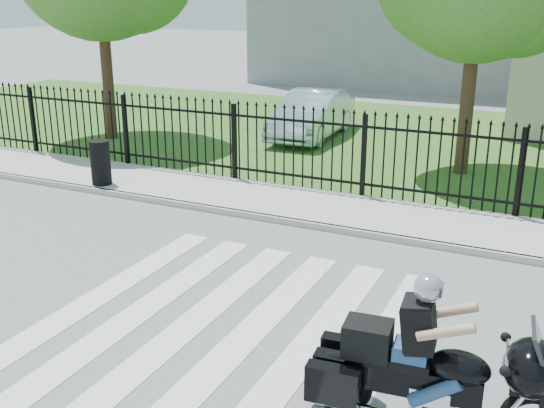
% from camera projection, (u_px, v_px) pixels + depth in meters
% --- Properties ---
extents(ground, '(120.00, 120.00, 0.00)m').
position_uv_depth(ground, '(217.00, 331.00, 8.11)').
color(ground, slate).
rests_on(ground, ground).
extents(crosswalk, '(5.00, 5.50, 0.01)m').
position_uv_depth(crosswalk, '(217.00, 331.00, 8.11)').
color(crosswalk, silver).
rests_on(crosswalk, ground).
extents(sidewalk, '(40.00, 2.00, 0.12)m').
position_uv_depth(sidewalk, '(346.00, 211.00, 12.37)').
color(sidewalk, '#ADAAA3').
rests_on(sidewalk, ground).
extents(curb, '(40.00, 0.12, 0.12)m').
position_uv_depth(curb, '(328.00, 228.00, 11.52)').
color(curb, '#ADAAA3').
rests_on(curb, ground).
extents(grass_strip, '(40.00, 12.00, 0.02)m').
position_uv_depth(grass_strip, '(425.00, 142.00, 18.39)').
color(grass_strip, '#2C521C').
rests_on(grass_strip, ground).
extents(iron_fence, '(26.00, 0.04, 1.80)m').
position_uv_depth(iron_fence, '(364.00, 158.00, 12.97)').
color(iron_fence, black).
rests_on(iron_fence, ground).
extents(motorcycle_rider, '(2.55, 0.94, 1.69)m').
position_uv_depth(motorcycle_rider, '(427.00, 367.00, 6.10)').
color(motorcycle_rider, black).
rests_on(motorcycle_rider, ground).
extents(parked_car, '(1.62, 4.19, 1.36)m').
position_uv_depth(parked_car, '(312.00, 115.00, 18.71)').
color(parked_car, silver).
rests_on(parked_car, grass_strip).
extents(litter_bin, '(0.45, 0.45, 0.97)m').
position_uv_depth(litter_bin, '(101.00, 163.00, 13.80)').
color(litter_bin, black).
rests_on(litter_bin, sidewalk).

